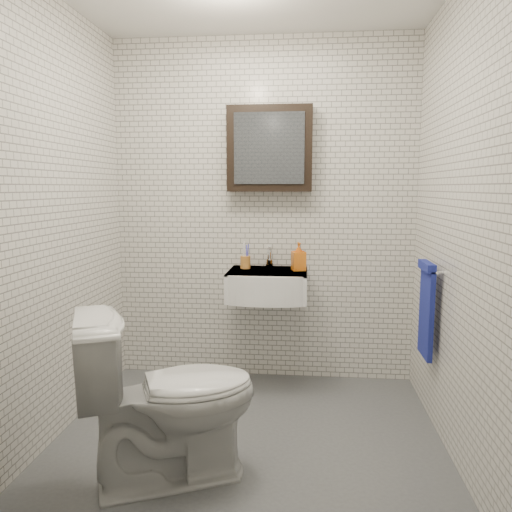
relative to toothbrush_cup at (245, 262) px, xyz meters
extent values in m
cube|color=#4A4D51|center=(0.12, -0.86, -0.89)|extent=(2.20, 2.00, 0.01)
cube|color=silver|center=(0.12, 0.14, 0.35)|extent=(2.20, 0.02, 2.50)
cube|color=silver|center=(0.12, -1.86, 0.35)|extent=(2.20, 0.02, 2.50)
cube|color=silver|center=(-0.98, -0.86, 0.35)|extent=(0.02, 2.00, 2.50)
cube|color=silver|center=(1.22, -0.86, 0.35)|extent=(0.02, 2.00, 2.50)
cube|color=white|center=(0.17, -0.08, -0.15)|extent=(0.55, 0.45, 0.20)
cylinder|color=silver|center=(0.17, -0.06, -0.06)|extent=(0.31, 0.31, 0.02)
cylinder|color=silver|center=(0.17, -0.06, -0.05)|extent=(0.04, 0.04, 0.01)
cube|color=white|center=(0.17, -0.08, -0.05)|extent=(0.55, 0.45, 0.01)
cylinder|color=silver|center=(0.17, 0.08, -0.02)|extent=(0.06, 0.06, 0.06)
cylinder|color=silver|center=(0.17, 0.08, 0.04)|extent=(0.03, 0.03, 0.08)
cylinder|color=silver|center=(0.17, 0.02, 0.07)|extent=(0.02, 0.12, 0.02)
cube|color=silver|center=(0.17, 0.11, 0.10)|extent=(0.02, 0.09, 0.01)
cube|color=black|center=(0.17, 0.07, 0.80)|extent=(0.60, 0.14, 0.60)
cube|color=#3F444C|center=(0.17, 0.00, 0.80)|extent=(0.49, 0.01, 0.49)
cylinder|color=silver|center=(1.18, -0.51, 0.05)|extent=(0.02, 0.30, 0.02)
cylinder|color=silver|center=(1.20, -0.38, 0.05)|extent=(0.04, 0.02, 0.02)
cylinder|color=silver|center=(1.20, -0.64, 0.05)|extent=(0.04, 0.02, 0.02)
cube|color=navy|center=(1.16, -0.51, -0.22)|extent=(0.03, 0.26, 0.54)
cube|color=navy|center=(1.15, -0.51, 0.07)|extent=(0.05, 0.26, 0.05)
cylinder|color=#BC762F|center=(0.00, 0.00, 0.00)|extent=(0.08, 0.08, 0.09)
cylinder|color=white|center=(-0.01, -0.01, 0.05)|extent=(0.02, 0.03, 0.17)
cylinder|color=#4344D6|center=(0.01, -0.01, 0.04)|extent=(0.01, 0.02, 0.15)
cylinder|color=white|center=(0.00, 0.01, 0.06)|extent=(0.02, 0.03, 0.18)
cylinder|color=#4344D6|center=(0.02, 0.01, 0.05)|extent=(0.02, 0.04, 0.16)
imported|color=#F65C19|center=(0.38, -0.05, 0.05)|extent=(0.11, 0.11, 0.20)
imported|color=silver|center=(-0.22, -1.28, -0.47)|extent=(0.96, 0.78, 0.86)
camera|label=1|loc=(0.44, -3.53, 0.53)|focal=35.00mm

